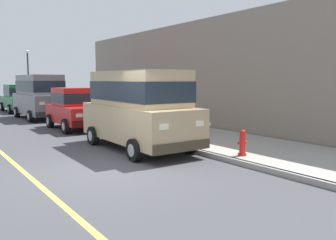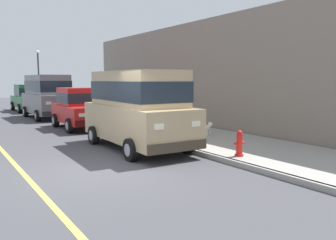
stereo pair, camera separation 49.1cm
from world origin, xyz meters
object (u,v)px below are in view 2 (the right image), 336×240
at_px(car_tan_van, 137,106).
at_px(fire_hydrant, 239,144).
at_px(dog_white, 208,127).
at_px(street_lamp, 38,72).
at_px(car_green_sedan, 29,97).
at_px(car_red_hatchback, 80,107).
at_px(car_grey_van, 47,94).

bearing_deg(car_tan_van, fire_hydrant, -64.28).
height_order(dog_white, street_lamp, street_lamp).
relative_size(car_green_sedan, dog_white, 6.56).
bearing_deg(car_green_sedan, fire_hydrant, -85.78).
bearing_deg(car_tan_van, street_lamp, 85.78).
bearing_deg(street_lamp, car_red_hatchback, -95.72).
bearing_deg(street_lamp, car_green_sedan, -117.67).
xyz_separation_m(car_grey_van, street_lamp, (1.43, 8.02, 1.51)).
relative_size(car_red_hatchback, car_grey_van, 0.78).
bearing_deg(car_red_hatchback, car_tan_van, -90.68).
height_order(car_red_hatchback, fire_hydrant, car_red_hatchback).
height_order(car_grey_van, street_lamp, street_lamp).
xyz_separation_m(car_tan_van, street_lamp, (1.40, 18.94, 1.51)).
relative_size(car_grey_van, dog_white, 6.98).
distance_m(car_tan_van, fire_hydrant, 3.57).
bearing_deg(car_red_hatchback, car_grey_van, 91.10).
bearing_deg(fire_hydrant, car_green_sedan, 94.22).
height_order(dog_white, fire_hydrant, fire_hydrant).
bearing_deg(car_tan_van, dog_white, 4.51).
relative_size(car_tan_van, car_grey_van, 1.01).
bearing_deg(car_grey_van, car_tan_van, -89.83).
distance_m(car_green_sedan, fire_hydrant, 19.56).
relative_size(car_red_hatchback, street_lamp, 0.87).
height_order(car_tan_van, car_green_sedan, car_tan_van).
height_order(car_tan_van, dog_white, car_tan_van).
bearing_deg(car_green_sedan, car_red_hatchback, -89.96).
distance_m(car_tan_van, dog_white, 3.37).
relative_size(car_grey_van, street_lamp, 1.11).
distance_m(car_tan_van, car_grey_van, 10.92).
height_order(car_tan_van, fire_hydrant, car_tan_van).
height_order(car_grey_van, fire_hydrant, car_grey_van).
distance_m(fire_hydrant, street_lamp, 22.18).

